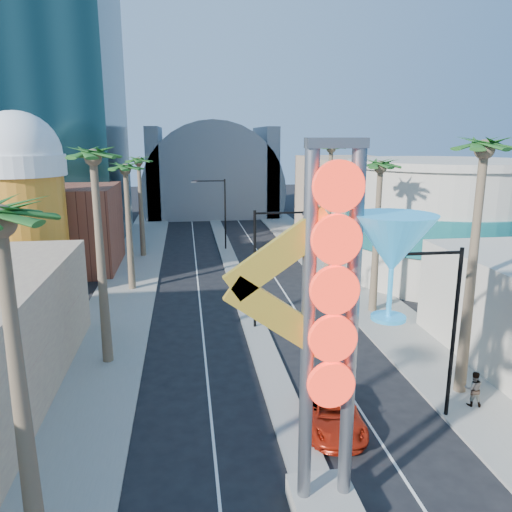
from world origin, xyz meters
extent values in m
cube|color=gray|center=(-9.50, 35.00, 0.07)|extent=(5.00, 100.00, 0.15)
cube|color=gray|center=(9.50, 35.00, 0.07)|extent=(5.00, 100.00, 0.15)
cube|color=gray|center=(0.00, 38.00, 0.07)|extent=(1.60, 84.00, 0.15)
cube|color=black|center=(-22.00, 52.00, 25.00)|extent=(20.00, 20.00, 50.00)
cube|color=brown|center=(-16.00, 38.00, 4.00)|extent=(10.00, 10.00, 8.00)
cube|color=tan|center=(16.00, 48.00, 5.00)|extent=(10.00, 20.00, 10.00)
cylinder|color=orange|center=(-17.00, 30.00, 5.00)|extent=(6.40, 6.40, 10.00)
cylinder|color=white|center=(-17.00, 30.00, 10.40)|extent=(7.00, 7.00, 1.60)
sphere|color=white|center=(-17.00, 30.00, 11.20)|extent=(6.60, 6.60, 6.60)
cylinder|color=#BFB6A2|center=(18.00, 30.00, 5.00)|extent=(16.00, 16.00, 10.00)
cylinder|color=teal|center=(18.00, 30.00, 5.00)|extent=(16.60, 16.60, 3.00)
cylinder|color=#BFB6A2|center=(18.00, 30.00, 10.30)|extent=(16.60, 16.60, 0.60)
cylinder|color=slate|center=(0.00, 72.00, 4.00)|extent=(22.00, 16.00, 22.00)
cube|color=slate|center=(-9.00, 72.00, 7.00)|extent=(2.00, 16.00, 14.00)
cube|color=slate|center=(9.00, 72.00, 7.00)|extent=(2.00, 16.00, 14.00)
cube|color=gray|center=(0.00, 3.00, 0.40)|extent=(2.20, 2.20, 0.80)
cylinder|color=slate|center=(-0.70, 3.00, 6.50)|extent=(0.44, 0.44, 12.00)
cylinder|color=slate|center=(0.70, 3.00, 6.50)|extent=(0.44, 0.44, 12.00)
cube|color=slate|center=(0.00, 3.00, 12.40)|extent=(1.80, 0.50, 0.30)
cylinder|color=red|center=(0.00, 2.65, 11.20)|extent=(1.50, 0.25, 1.50)
cylinder|color=red|center=(0.00, 2.65, 9.65)|extent=(1.50, 0.25, 1.50)
cylinder|color=red|center=(0.00, 2.65, 8.10)|extent=(1.50, 0.25, 1.50)
cylinder|color=red|center=(0.00, 2.65, 6.55)|extent=(1.50, 0.25, 1.50)
cylinder|color=red|center=(0.00, 2.65, 5.00)|extent=(1.50, 0.25, 1.50)
cube|color=yellow|center=(-1.60, 3.00, 9.20)|extent=(3.47, 0.25, 2.80)
cube|color=yellow|center=(-1.60, 3.00, 7.20)|extent=(3.47, 0.25, 2.80)
cone|color=#2492CD|center=(1.90, 3.00, 9.40)|extent=(2.60, 2.60, 1.80)
cylinder|color=#2492CD|center=(1.90, 3.00, 7.80)|extent=(0.16, 0.16, 1.60)
cylinder|color=#2492CD|center=(1.90, 3.00, 7.00)|extent=(1.10, 1.10, 0.12)
cylinder|color=black|center=(0.00, 20.00, 4.00)|extent=(0.18, 0.18, 8.00)
cube|color=black|center=(1.80, 20.00, 7.80)|extent=(3.60, 0.12, 0.12)
cube|color=slate|center=(3.40, 20.00, 7.70)|extent=(0.60, 0.25, 0.18)
cylinder|color=black|center=(0.00, 44.00, 4.00)|extent=(0.18, 0.18, 8.00)
cube|color=black|center=(-1.80, 44.00, 7.80)|extent=(3.60, 0.12, 0.12)
cube|color=slate|center=(-3.40, 44.00, 7.70)|extent=(0.60, 0.25, 0.18)
cylinder|color=black|center=(7.20, 8.00, 4.00)|extent=(0.18, 0.18, 8.00)
cube|color=black|center=(5.58, 8.00, 7.80)|extent=(3.24, 0.12, 0.12)
cube|color=slate|center=(4.14, 8.00, 7.70)|extent=(0.60, 0.25, 0.18)
cylinder|color=brown|center=(-9.00, 2.00, 5.25)|extent=(0.40, 0.40, 10.50)
cylinder|color=brown|center=(-9.00, 16.00, 5.75)|extent=(0.40, 0.40, 11.50)
sphere|color=#20511B|center=(-9.00, 16.00, 11.50)|extent=(2.40, 2.40, 2.40)
cylinder|color=brown|center=(-9.00, 30.00, 5.00)|extent=(0.40, 0.40, 10.00)
sphere|color=#20511B|center=(-9.00, 30.00, 10.00)|extent=(2.40, 2.40, 2.40)
cylinder|color=brown|center=(-9.00, 42.00, 5.00)|extent=(0.40, 0.40, 10.00)
sphere|color=#20511B|center=(-9.00, 42.00, 10.00)|extent=(2.40, 2.40, 2.40)
cylinder|color=brown|center=(9.00, 10.00, 6.00)|extent=(0.40, 0.40, 12.00)
sphere|color=#20511B|center=(9.00, 10.00, 12.00)|extent=(2.40, 2.40, 2.40)
cylinder|color=brown|center=(9.00, 22.00, 5.25)|extent=(0.40, 0.40, 10.50)
sphere|color=#20511B|center=(9.00, 22.00, 10.50)|extent=(2.40, 2.40, 2.40)
cylinder|color=brown|center=(9.00, 34.00, 5.75)|extent=(0.40, 0.40, 11.50)
sphere|color=#20511B|center=(9.00, 34.00, 11.50)|extent=(2.40, 2.40, 2.40)
imported|color=#AE200D|center=(1.82, 8.03, 0.71)|extent=(2.90, 5.32, 1.42)
imported|color=gray|center=(8.82, 8.57, 1.00)|extent=(0.98, 0.85, 1.71)
camera|label=1|loc=(-4.33, -11.14, 12.59)|focal=35.00mm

